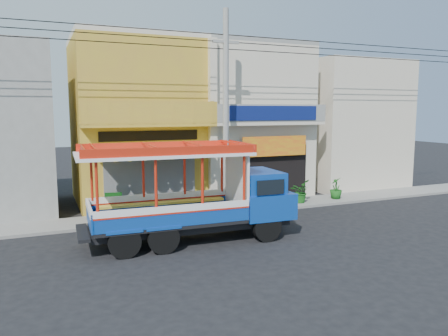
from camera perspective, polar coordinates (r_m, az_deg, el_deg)
name	(u,v)px	position (r m, az deg, el deg)	size (l,w,h in m)	color
ground	(282,231)	(17.42, 7.64, -8.12)	(90.00, 90.00, 0.00)	black
sidewalk	(239,208)	(20.84, 2.00, -5.28)	(30.00, 2.00, 0.12)	slate
shophouse_left	(136,122)	(22.83, -11.45, 5.95)	(6.00, 7.50, 8.24)	gold
shophouse_right	(242,121)	(24.76, 2.35, 6.21)	(6.00, 6.75, 8.24)	beige
party_pilaster	(213,125)	(20.71, -1.47, 5.65)	(0.35, 0.30, 8.00)	beige
filler_building_right	(342,124)	(28.51, 15.18, 5.51)	(6.00, 6.00, 7.60)	beige
utility_pole	(229,102)	(19.33, 0.65, 8.58)	(28.00, 0.26, 9.00)	gray
songthaew_truck	(205,194)	(15.76, -2.50, -3.38)	(7.66, 2.81, 3.53)	black
green_sign	(114,207)	(19.29, -14.21, -4.98)	(0.71, 0.44, 1.09)	black
potted_plant_a	(300,191)	(22.08, 9.84, -3.02)	(1.00, 0.87, 1.11)	#1A5B1A
potted_plant_c	(336,188)	(23.41, 14.41, -2.56)	(0.62, 0.62, 1.11)	#1A5B1A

